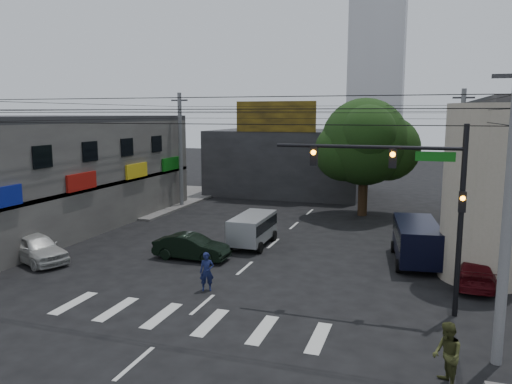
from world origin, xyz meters
The scene contains 19 objects.
ground centered at (0.00, 0.00, 0.00)m, with size 160.00×160.00×0.00m, color black.
sidewalk_far_left centered at (-18.00, 18.00, 0.07)m, with size 16.00×16.00×0.15m, color #514F4C.
building_left centered at (-18.00, 6.00, 3.50)m, with size 14.00×24.00×7.00m, color #464341.
corner_column centered at (11.00, 4.00, 4.00)m, with size 4.00×4.00×8.00m, color gray.
building_far centered at (-4.00, 26.00, 3.00)m, with size 14.00×10.00×6.00m, color #232326.
billboard centered at (-4.00, 21.10, 7.30)m, with size 7.00×0.30×2.60m, color olive.
tower_distant centered at (0.00, 70.00, 22.00)m, with size 9.00×9.00×44.00m, color silver.
street_tree centered at (4.00, 17.00, 5.47)m, with size 6.40×6.40×8.70m.
traffic_gantry centered at (7.82, -1.00, 4.83)m, with size 7.10×0.35×7.20m.
utility_pole_near_right centered at (10.50, -4.50, 4.60)m, with size 0.32×0.32×9.20m, color #59595B.
utility_pole_far_left centered at (-10.50, 16.00, 4.60)m, with size 0.32×0.32×9.20m, color #59595B.
utility_pole_far_right centered at (10.50, 16.00, 4.60)m, with size 0.32×0.32×9.20m, color #59595B.
dark_sedan centered at (-3.17, 2.60, 0.66)m, with size 4.02×1.47×1.32m, color black.
white_compact centered at (-10.50, -0.38, 0.74)m, with size 4.70×3.34×1.49m, color #B5B6B1.
maroon_sedan centered at (10.50, 2.97, 0.62)m, with size 1.89×4.33×1.24m, color #44090E.
silver_minivan centered at (-1.00, 6.19, 0.89)m, with size 1.76×4.15×1.78m, color #93959A, non-canonical shape.
navy_van centered at (7.99, 5.62, 1.05)m, with size 2.59×5.43×2.09m, color black, non-canonical shape.
traffic_officer centered at (-0.49, -1.45, 0.84)m, with size 0.73×0.62×1.68m, color #12183F.
pedestrian_olive centered at (8.96, -6.37, 0.93)m, with size 0.94×1.07×1.85m, color #383C1B.
Camera 1 is at (8.02, -20.34, 7.55)m, focal length 35.00 mm.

